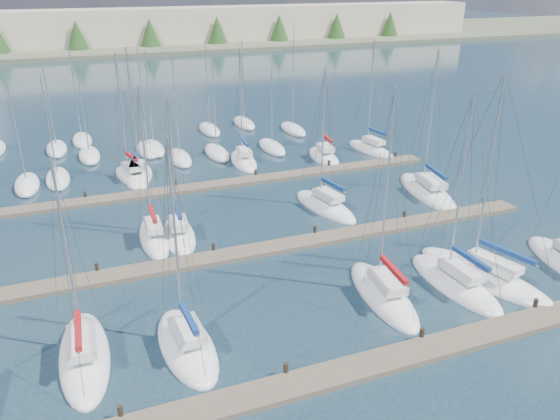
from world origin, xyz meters
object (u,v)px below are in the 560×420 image
object	(u,v)px
sailboat_c	(187,345)
sailboat_n	(131,177)
sailboat_d	(383,294)
sailboat_b	(84,356)
sailboat_m	(427,191)
sailboat_l	(325,206)
sailboat_j	(179,235)
sailboat_f	(484,276)
sailboat_r	(371,150)
sailboat_p	(244,161)
sailboat_o	(139,176)
sailboat_q	(324,157)
sailboat_i	(154,237)
sailboat_e	(455,283)

from	to	relation	value
sailboat_c	sailboat_n	xyz separation A→B (m)	(0.58, 28.07, 0.02)
sailboat_d	sailboat_c	distance (m)	12.53
sailboat_b	sailboat_m	size ratio (longest dim) A/B	0.86
sailboat_d	sailboat_l	world-z (taller)	sailboat_d
sailboat_j	sailboat_l	xyz separation A→B (m)	(12.88, 1.06, -0.01)
sailboat_f	sailboat_r	xyz separation A→B (m)	(7.23, 27.37, 0.01)
sailboat_f	sailboat_p	xyz separation A→B (m)	(-7.47, 28.76, 0.01)
sailboat_o	sailboat_b	xyz separation A→B (m)	(-6.57, -27.13, -0.02)
sailboat_o	sailboat_n	distance (m)	0.79
sailboat_c	sailboat_b	world-z (taller)	sailboat_c
sailboat_d	sailboat_r	size ratio (longest dim) A/B	1.06
sailboat_b	sailboat_l	size ratio (longest dim) A/B	0.94
sailboat_q	sailboat_m	distance (m)	13.43
sailboat_b	sailboat_f	bearing A→B (deg)	-0.57
sailboat_i	sailboat_e	xyz separation A→B (m)	(17.04, -13.75, -0.01)
sailboat_f	sailboat_o	distance (m)	33.66
sailboat_l	sailboat_o	bearing A→B (deg)	126.24
sailboat_l	sailboat_d	bearing A→B (deg)	-110.20
sailboat_o	sailboat_r	bearing A→B (deg)	11.06
sailboat_n	sailboat_r	bearing A→B (deg)	-13.75
sailboat_o	sailboat_j	distance (m)	14.70
sailboat_d	sailboat_f	size ratio (longest dim) A/B	0.97
sailboat_d	sailboat_f	xyz separation A→B (m)	(7.40, -0.48, -0.01)
sailboat_c	sailboat_m	xyz separation A→B (m)	(25.46, 14.35, -0.01)
sailboat_l	sailboat_e	bearing A→B (deg)	-90.25
sailboat_d	sailboat_f	bearing A→B (deg)	2.62
sailboat_q	sailboat_r	world-z (taller)	sailboat_r
sailboat_d	sailboat_b	distance (m)	17.73
sailboat_b	sailboat_l	xyz separation A→B (m)	(20.43, 13.52, 0.00)
sailboat_q	sailboat_e	bearing A→B (deg)	-91.13
sailboat_e	sailboat_d	bearing A→B (deg)	172.02
sailboat_m	sailboat_l	size ratio (longest dim) A/B	1.09
sailboat_q	sailboat_n	distance (m)	20.47
sailboat_f	sailboat_e	distance (m)	2.39
sailboat_d	sailboat_q	world-z (taller)	sailboat_d
sailboat_o	sailboat_l	size ratio (longest dim) A/B	1.07
sailboat_o	sailboat_p	size ratio (longest dim) A/B	1.05
sailboat_q	sailboat_n	size ratio (longest dim) A/B	0.82
sailboat_i	sailboat_r	world-z (taller)	sailboat_r
sailboat_q	sailboat_e	world-z (taller)	sailboat_e
sailboat_i	sailboat_e	distance (m)	21.89
sailboat_l	sailboat_p	bearing A→B (deg)	91.69
sailboat_i	sailboat_q	bearing A→B (deg)	35.04
sailboat_j	sailboat_r	xyz separation A→B (m)	(24.80, 13.95, 0.01)
sailboat_n	sailboat_p	world-z (taller)	sailboat_n
sailboat_b	sailboat_e	xyz separation A→B (m)	(22.74, -1.02, 0.01)
sailboat_p	sailboat_e	distance (m)	29.27
sailboat_n	sailboat_r	world-z (taller)	sailboat_r
sailboat_c	sailboat_o	bearing A→B (deg)	84.26
sailboat_i	sailboat_b	distance (m)	13.94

